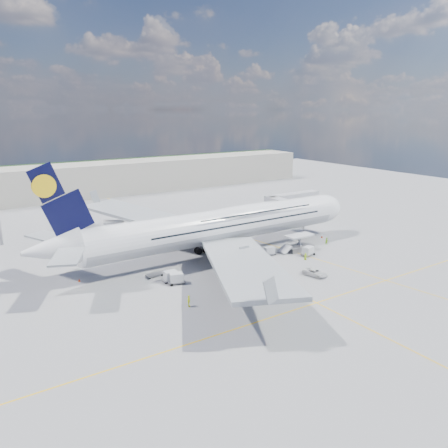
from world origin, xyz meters
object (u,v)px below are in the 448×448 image
dolly_row_c (258,293)px  crew_loader (327,241)px  dolly_nose_near (269,251)px  cargo_loader (298,245)px  baggage_tug (271,283)px  jet_bridge (290,202)px  service_van (315,273)px  cone_wing_right_outer (250,295)px  airliner (221,225)px  cone_tail (79,280)px  catering_truck_inner (180,232)px  dolly_nose_far (308,251)px  crew_van (305,257)px  crew_tug (262,265)px  cone_nose (322,237)px  dolly_row_a (176,278)px  dolly_back (155,275)px  crew_nose (298,236)px  cone_wing_left_outer (100,238)px  crew_wing (189,301)px  cone_wing_right_inner (224,267)px  cone_wing_left_inner (195,246)px  dolly_row_b (170,276)px  catering_truck_outer (117,229)px

dolly_row_c → crew_loader: 34.89m
dolly_nose_near → cargo_loader: bearing=-0.6°
baggage_tug → crew_loader: (27.38, 12.58, 0.20)m
jet_bridge → service_van: bearing=-123.7°
cone_wing_right_outer → service_van: bearing=3.0°
airliner → dolly_nose_near: 12.20m
cone_tail → catering_truck_inner: bearing=27.4°
dolly_nose_far → crew_van: (-2.61, -1.95, -0.30)m
baggage_tug → crew_tug: 9.08m
catering_truck_inner → cone_nose: size_ratio=9.73×
dolly_row_a → dolly_back: size_ratio=1.06×
crew_nose → cone_nose: 6.42m
cone_wing_left_outer → crew_wing: bearing=-90.1°
dolly_row_a → cone_wing_right_inner: size_ratio=6.66×
jet_bridge → cone_wing_left_inner: size_ratio=33.73×
dolly_nose_near → crew_nose: bearing=28.3°
cargo_loader → dolly_row_c: cargo_loader is taller
cone_wing_right_inner → cone_tail: size_ratio=0.91×
crew_van → crew_nose: bearing=-69.5°
dolly_row_b → cone_wing_right_inner: size_ratio=6.11×
crew_tug → airliner: bearing=99.5°
airliner → catering_truck_inner: size_ratio=12.73×
dolly_row_a → service_van: (24.46, -11.32, -0.41)m
crew_nose → cone_wing_right_inner: (-27.04, -7.30, -0.60)m
cargo_loader → baggage_tug: cargo_loader is taller
dolly_nose_far → crew_nose: 12.54m
dolly_row_c → cone_tail: 33.95m
cone_tail → cone_wing_right_outer: bearing=-45.1°
jet_bridge → cone_nose: size_ratio=29.43×
jet_bridge → baggage_tug: bearing=-135.5°
crew_van → dolly_row_c: bearing=82.2°
cone_wing_right_outer → airliner: bearing=69.7°
cone_wing_right_outer → catering_truck_outer: bearing=97.6°
jet_bridge → crew_van: jet_bridge is taller
cone_wing_right_inner → crew_loader: bearing=0.2°
cargo_loader → catering_truck_inner: 29.86m
cone_wing_left_inner → cone_wing_right_inner: cone_wing_left_inner is taller
cargo_loader → crew_van: 6.81m
crew_nose → cone_wing_left_outer: size_ratio=3.03×
catering_truck_inner → crew_nose: 29.69m
dolly_row_b → dolly_back: size_ratio=0.97×
cone_nose → crew_wing: bearing=-160.6°
jet_bridge → catering_truck_inner: jet_bridge is taller
dolly_nose_far → crew_loader: (9.36, 3.36, -0.19)m
dolly_back → service_van: (26.38, -16.89, 0.33)m
baggage_tug → crew_nose: (24.78, 19.78, 0.16)m
catering_truck_inner → service_van: size_ratio=1.25×
dolly_row_c → dolly_back: size_ratio=0.85×
catering_truck_outer → crew_wing: size_ratio=3.80×
airliner → crew_van: (13.20, -13.02, -6.08)m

